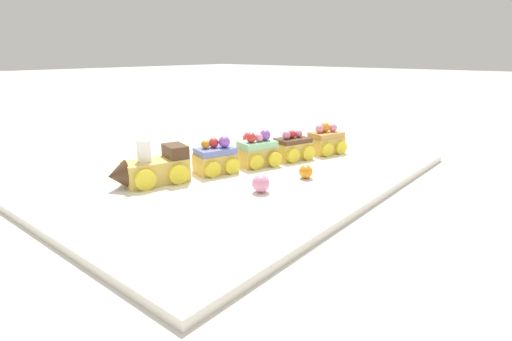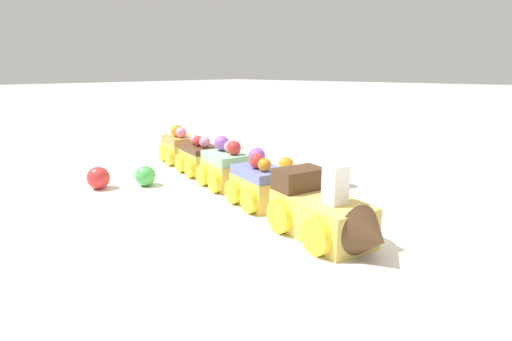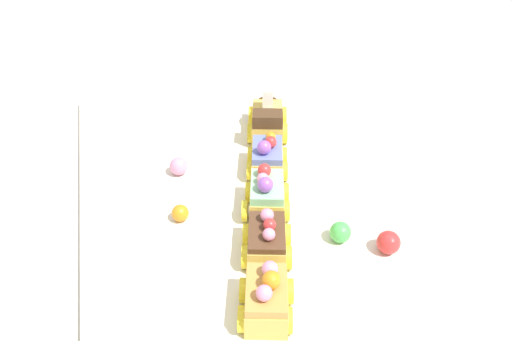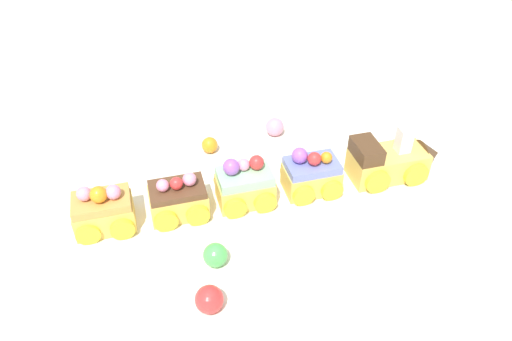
{
  "view_description": "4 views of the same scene",
  "coord_description": "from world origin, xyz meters",
  "px_view_note": "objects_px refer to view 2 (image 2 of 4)",
  "views": [
    {
      "loc": [
        0.52,
        0.44,
        0.22
      ],
      "look_at": [
        0.04,
        0.03,
        0.03
      ],
      "focal_mm": 28.0,
      "sensor_mm": 36.0,
      "label": 1
    },
    {
      "loc": [
        0.34,
        -0.4,
        0.17
      ],
      "look_at": [
        -0.04,
        0.02,
        0.03
      ],
      "focal_mm": 28.0,
      "sensor_mm": 36.0,
      "label": 2
    },
    {
      "loc": [
        -0.55,
        0.12,
        0.47
      ],
      "look_at": [
        -0.04,
        -0.02,
        0.07
      ],
      "focal_mm": 35.0,
      "sensor_mm": 36.0,
      "label": 3
    },
    {
      "loc": [
        -0.29,
        -0.45,
        0.45
      ],
      "look_at": [
        -0.01,
        -0.01,
        0.03
      ],
      "focal_mm": 35.0,
      "sensor_mm": 36.0,
      "label": 4
    }
  ],
  "objects_px": {
    "cake_car_chocolate": "(201,159)",
    "gumball_red": "(98,178)",
    "cake_car_mint": "(226,168)",
    "cake_car_caramel": "(180,148)",
    "gumball_green": "(145,176)",
    "cake_train_locomotive": "(327,216)",
    "cake_car_blueberry": "(260,185)",
    "gumball_orange": "(286,164)",
    "gumball_pink": "(340,176)"
  },
  "relations": [
    {
      "from": "cake_car_blueberry",
      "to": "gumball_green",
      "type": "height_order",
      "value": "cake_car_blueberry"
    },
    {
      "from": "cake_car_chocolate",
      "to": "gumball_green",
      "type": "xyz_separation_m",
      "value": [
        -0.0,
        -0.1,
        -0.01
      ]
    },
    {
      "from": "gumball_red",
      "to": "cake_train_locomotive",
      "type": "bearing_deg",
      "value": 11.0
    },
    {
      "from": "gumball_pink",
      "to": "cake_car_blueberry",
      "type": "bearing_deg",
      "value": -103.51
    },
    {
      "from": "gumball_orange",
      "to": "gumball_green",
      "type": "bearing_deg",
      "value": -116.52
    },
    {
      "from": "gumball_pink",
      "to": "cake_car_chocolate",
      "type": "bearing_deg",
      "value": -158.22
    },
    {
      "from": "cake_car_caramel",
      "to": "gumball_pink",
      "type": "height_order",
      "value": "cake_car_caramel"
    },
    {
      "from": "gumball_red",
      "to": "gumball_green",
      "type": "bearing_deg",
      "value": 55.38
    },
    {
      "from": "cake_train_locomotive",
      "to": "cake_car_chocolate",
      "type": "bearing_deg",
      "value": -179.98
    },
    {
      "from": "cake_train_locomotive",
      "to": "cake_car_chocolate",
      "type": "relative_size",
      "value": 1.66
    },
    {
      "from": "cake_car_mint",
      "to": "cake_car_chocolate",
      "type": "distance_m",
      "value": 0.09
    },
    {
      "from": "cake_car_mint",
      "to": "cake_car_caramel",
      "type": "height_order",
      "value": "cake_car_mint"
    },
    {
      "from": "cake_car_blueberry",
      "to": "cake_car_caramel",
      "type": "bearing_deg",
      "value": -179.95
    },
    {
      "from": "cake_car_mint",
      "to": "cake_car_chocolate",
      "type": "bearing_deg",
      "value": -179.66
    },
    {
      "from": "cake_car_chocolate",
      "to": "gumball_red",
      "type": "relative_size",
      "value": 2.74
    },
    {
      "from": "gumball_red",
      "to": "gumball_orange",
      "type": "distance_m",
      "value": 0.27
    },
    {
      "from": "cake_car_blueberry",
      "to": "gumball_red",
      "type": "relative_size",
      "value": 2.74
    },
    {
      "from": "gumball_green",
      "to": "gumball_pink",
      "type": "xyz_separation_m",
      "value": [
        0.2,
        0.18,
        -0.0
      ]
    },
    {
      "from": "cake_car_blueberry",
      "to": "cake_car_mint",
      "type": "distance_m",
      "value": 0.09
    },
    {
      "from": "cake_car_blueberry",
      "to": "gumball_orange",
      "type": "xyz_separation_m",
      "value": [
        -0.07,
        0.15,
        -0.01
      ]
    },
    {
      "from": "cake_car_blueberry",
      "to": "cake_car_mint",
      "type": "xyz_separation_m",
      "value": [
        -0.09,
        0.03,
        0.0
      ]
    },
    {
      "from": "cake_car_mint",
      "to": "cake_car_caramel",
      "type": "distance_m",
      "value": 0.18
    },
    {
      "from": "gumball_green",
      "to": "gumball_red",
      "type": "xyz_separation_m",
      "value": [
        -0.03,
        -0.05,
        0.0
      ]
    },
    {
      "from": "cake_car_caramel",
      "to": "gumball_orange",
      "type": "relative_size",
      "value": 3.49
    },
    {
      "from": "cake_car_blueberry",
      "to": "gumball_green",
      "type": "bearing_deg",
      "value": -147.35
    },
    {
      "from": "gumball_red",
      "to": "gumball_pink",
      "type": "relative_size",
      "value": 1.08
    },
    {
      "from": "cake_car_chocolate",
      "to": "gumball_green",
      "type": "relative_size",
      "value": 2.94
    },
    {
      "from": "cake_car_caramel",
      "to": "gumball_green",
      "type": "xyz_separation_m",
      "value": [
        0.08,
        -0.12,
        -0.01
      ]
    },
    {
      "from": "cake_train_locomotive",
      "to": "gumball_green",
      "type": "relative_size",
      "value": 4.87
    },
    {
      "from": "gumball_red",
      "to": "cake_car_mint",
      "type": "bearing_deg",
      "value": 46.3
    },
    {
      "from": "cake_car_blueberry",
      "to": "gumball_green",
      "type": "relative_size",
      "value": 2.94
    },
    {
      "from": "cake_car_blueberry",
      "to": "gumball_green",
      "type": "xyz_separation_m",
      "value": [
        -0.17,
        -0.05,
        -0.01
      ]
    },
    {
      "from": "cake_car_caramel",
      "to": "gumball_red",
      "type": "bearing_deg",
      "value": -57.04
    },
    {
      "from": "cake_car_caramel",
      "to": "cake_train_locomotive",
      "type": "bearing_deg",
      "value": 0.04
    },
    {
      "from": "gumball_red",
      "to": "gumball_orange",
      "type": "bearing_deg",
      "value": 61.69
    },
    {
      "from": "cake_car_mint",
      "to": "gumball_green",
      "type": "height_order",
      "value": "cake_car_mint"
    },
    {
      "from": "gumball_pink",
      "to": "gumball_orange",
      "type": "xyz_separation_m",
      "value": [
        -0.1,
        0.01,
        -0.0
      ]
    },
    {
      "from": "cake_car_chocolate",
      "to": "gumball_red",
      "type": "xyz_separation_m",
      "value": [
        -0.04,
        -0.15,
        -0.01
      ]
    },
    {
      "from": "gumball_red",
      "to": "gumball_pink",
      "type": "xyz_separation_m",
      "value": [
        0.23,
        0.23,
        -0.0
      ]
    },
    {
      "from": "gumball_green",
      "to": "gumball_red",
      "type": "bearing_deg",
      "value": -124.62
    },
    {
      "from": "cake_car_caramel",
      "to": "gumball_orange",
      "type": "bearing_deg",
      "value": 37.69
    },
    {
      "from": "cake_car_mint",
      "to": "cake_car_chocolate",
      "type": "xyz_separation_m",
      "value": [
        -0.08,
        0.02,
        -0.0
      ]
    },
    {
      "from": "cake_car_mint",
      "to": "gumball_pink",
      "type": "xyz_separation_m",
      "value": [
        0.12,
        0.1,
        -0.01
      ]
    },
    {
      "from": "cake_car_blueberry",
      "to": "gumball_green",
      "type": "distance_m",
      "value": 0.18
    },
    {
      "from": "gumball_pink",
      "to": "cake_car_caramel",
      "type": "bearing_deg",
      "value": -169.48
    },
    {
      "from": "cake_car_mint",
      "to": "gumball_red",
      "type": "xyz_separation_m",
      "value": [
        -0.12,
        -0.12,
        -0.01
      ]
    },
    {
      "from": "cake_car_blueberry",
      "to": "gumball_red",
      "type": "bearing_deg",
      "value": -137.4
    },
    {
      "from": "cake_train_locomotive",
      "to": "cake_car_mint",
      "type": "height_order",
      "value": "cake_train_locomotive"
    },
    {
      "from": "cake_car_chocolate",
      "to": "cake_car_caramel",
      "type": "xyz_separation_m",
      "value": [
        -0.09,
        0.03,
        0.0
      ]
    },
    {
      "from": "cake_train_locomotive",
      "to": "cake_car_blueberry",
      "type": "bearing_deg",
      "value": 180.0
    }
  ]
}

